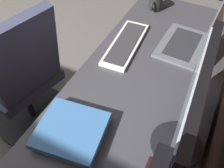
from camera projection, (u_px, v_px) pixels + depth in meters
The scene contains 8 objects.
desk at pixel (122, 131), 1.05m from camera, with size 2.18×0.67×0.73m.
drawer_pedestal at pixel (139, 134), 1.39m from camera, with size 0.40×0.51×0.69m.
monitor_primary at pixel (189, 110), 0.76m from camera, with size 0.55×0.20×0.40m.
laptop_leftmost at pixel (194, 41), 1.27m from camera, with size 0.35×0.30×0.23m.
keyboard_main at pixel (126, 44), 1.33m from camera, with size 0.43×0.17×0.02m.
book_stack_near at pixel (71, 132), 0.94m from camera, with size 0.27×0.29×0.05m.
coffee_mug at pixel (156, 3), 1.55m from camera, with size 0.13×0.09×0.09m.
office_chair at pixel (25, 84), 1.51m from camera, with size 0.56×0.59×0.97m.
Camera 1 is at (0.37, 2.02, 1.58)m, focal length 37.96 mm.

